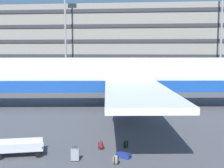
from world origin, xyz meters
TOP-DOWN VIEW (x-y plane):
  - ground_plane at (0.00, 0.00)m, footprint 600.00×600.00m
  - terminal_structure at (0.00, 45.31)m, footprint 177.13×22.03m
  - airliner at (-2.52, 1.69)m, footprint 43.85×35.75m
  - light_mast_left at (-15.72, 30.05)m, footprint 1.80×0.50m
  - light_mast_center_left at (13.88, 30.05)m, footprint 1.80×0.50m
  - suitcase_navy at (-3.75, -14.31)m, footprint 0.45×0.32m
  - suitcase_scuffed at (-1.20, -13.54)m, footprint 0.87×0.68m
  - backpack_purple at (-1.24, -11.76)m, footprint 0.44×0.41m
  - backpack_upright at (-2.63, -12.27)m, footprint 0.37×0.42m
  - backpack_laid_flat at (-1.54, -14.60)m, footprint 0.40×0.32m
  - baggage_cart at (-7.04, -13.76)m, footprint 3.36×1.98m

SIDE VIEW (x-z plane):
  - ground_plane at x=0.00m, z-range 0.00..0.00m
  - suitcase_scuffed at x=-1.20m, z-range 0.00..0.26m
  - backpack_purple at x=-1.24m, z-range -0.03..0.49m
  - backpack_upright at x=-2.63m, z-range -0.03..0.52m
  - backpack_laid_flat at x=-1.54m, z-range -0.03..0.53m
  - suitcase_navy at x=-3.75m, z-range -0.05..0.76m
  - baggage_cart at x=-7.04m, z-range 0.02..0.84m
  - airliner at x=-2.52m, z-range -2.12..8.41m
  - terminal_structure at x=0.00m, z-range 0.00..15.51m
  - light_mast_left at x=-15.72m, z-range 1.65..21.18m
  - light_mast_center_left at x=13.88m, z-range 1.69..23.62m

